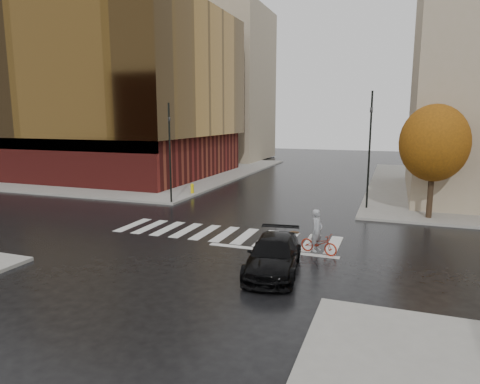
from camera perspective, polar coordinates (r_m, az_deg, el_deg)
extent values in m
plane|color=black|center=(21.54, -2.53, -5.98)|extent=(120.00, 120.00, 0.00)
cube|color=gray|center=(49.82, -15.77, 2.88)|extent=(30.00, 30.00, 0.15)
cube|color=silver|center=(21.98, -2.03, -5.63)|extent=(12.00, 3.00, 0.01)
cube|color=maroon|center=(47.84, -18.96, 4.93)|extent=(26.00, 18.00, 4.00)
cube|color=beige|center=(41.28, -26.75, 5.78)|extent=(26.00, 0.40, 1.00)
cube|color=brown|center=(47.88, -19.51, 14.51)|extent=(27.00, 19.00, 12.00)
cube|color=tan|center=(61.16, -3.24, 13.95)|extent=(14.00, 12.00, 20.00)
cylinder|color=black|center=(26.96, 24.03, -0.22)|extent=(0.32, 0.32, 2.80)
ellipsoid|color=#94510E|center=(26.64, 24.48, 5.97)|extent=(3.80, 3.80, 4.37)
imported|color=black|center=(16.66, 4.50, -8.39)|extent=(2.54, 4.91, 1.36)
imported|color=#9E220E|center=(19.15, 10.47, -6.78)|extent=(1.83, 1.12, 0.91)
imported|color=#93969B|center=(19.00, 10.23, -5.05)|extent=(0.63, 0.78, 1.85)
cylinder|color=black|center=(29.24, -9.32, 5.09)|extent=(0.12, 0.12, 6.68)
imported|color=black|center=(29.14, -9.46, 9.84)|extent=(0.20, 0.19, 0.84)
cylinder|color=black|center=(28.24, 16.87, 5.32)|extent=(0.12, 0.12, 7.36)
imported|color=black|center=(28.17, 17.15, 10.74)|extent=(0.21, 0.23, 0.92)
cylinder|color=#D9BE0C|center=(32.91, -6.39, 0.38)|extent=(0.25, 0.25, 0.62)
sphere|color=#D9BE0C|center=(32.86, -6.40, 0.91)|extent=(0.27, 0.27, 0.27)
cylinder|color=#4F341C|center=(22.43, 7.22, -5.39)|extent=(0.74, 0.74, 0.01)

